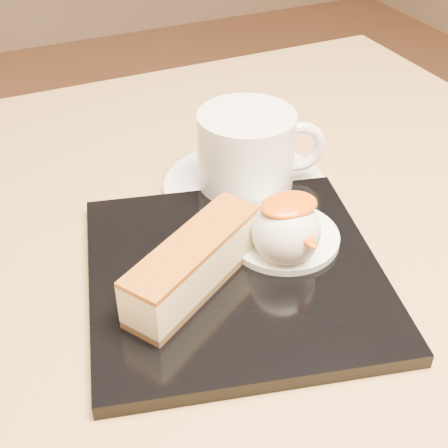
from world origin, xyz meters
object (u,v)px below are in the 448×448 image
table (229,404)px  cheesecake (194,264)px  saucer (245,188)px  ice_cream_scoop (286,231)px  coffee_cup (249,149)px  dessert_plate (235,274)px

table → cheesecake: 0.19m
cheesecake → saucer: size_ratio=0.84×
saucer → ice_cream_scoop: bearing=-100.5°
ice_cream_scoop → coffee_cup: coffee_cup is taller
saucer → dessert_plate: bearing=-119.9°
dessert_plate → coffee_cup: coffee_cup is taller
cheesecake → coffee_cup: 0.15m
cheesecake → saucer: bearing=17.3°
saucer → table: bearing=-121.8°
dessert_plate → cheesecake: cheesecake is taller
table → saucer: 0.20m
dessert_plate → coffee_cup: size_ratio=1.94×
cheesecake → coffee_cup: bearing=16.5°
coffee_cup → ice_cream_scoop: bearing=-83.8°
dessert_plate → saucer: size_ratio=1.47×
dessert_plate → cheesecake: 0.04m
table → dessert_plate: 0.16m
table → coffee_cup: coffee_cup is taller
table → ice_cream_scoop: ice_cream_scoop is taller
ice_cream_scoop → coffee_cup: bearing=78.4°
saucer → coffee_cup: (0.00, -0.00, 0.04)m
cheesecake → coffee_cup: coffee_cup is taller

